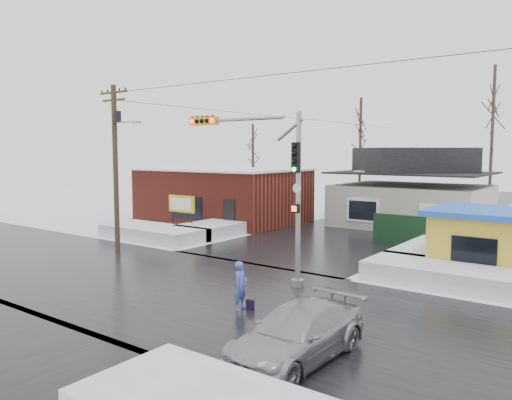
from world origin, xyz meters
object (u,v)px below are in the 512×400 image
Objects in this scene: traffic_signal at (266,173)px; pedestrian at (241,286)px; utility_pole at (116,157)px; car at (297,334)px; kiosk at (485,241)px; marquee_sign at (182,205)px.

traffic_signal is 5.44m from pedestrian.
utility_pole reaches higher than traffic_signal.
pedestrian is 0.35× the size of car.
pedestrian is at bearing -66.87° from traffic_signal.
utility_pole reaches higher than kiosk.
traffic_signal reaches higher than kiosk.
car is (-1.76, -13.06, -0.76)m from kiosk.
car is (15.67, -6.57, -4.41)m from utility_pole.
traffic_signal is 10.43m from kiosk.
pedestrian is 4.43m from car.
car is at bearing -22.75° from utility_pole.
traffic_signal is 13.42m from marquee_sign.
utility_pole is 3.53× the size of marquee_sign.
traffic_signal is at bearing -135.16° from kiosk.
car is (3.74, -2.37, -0.14)m from pedestrian.
utility_pole is 5.35× the size of pedestrian.
kiosk is at bearing 44.84° from traffic_signal.
kiosk reaches higher than marquee_sign.
car is (5.31, -6.04, -3.84)m from traffic_signal.
kiosk is (17.43, 6.49, -3.65)m from utility_pole.
pedestrian is (13.00, -10.20, -1.08)m from marquee_sign.
utility_pole is 17.55m from car.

